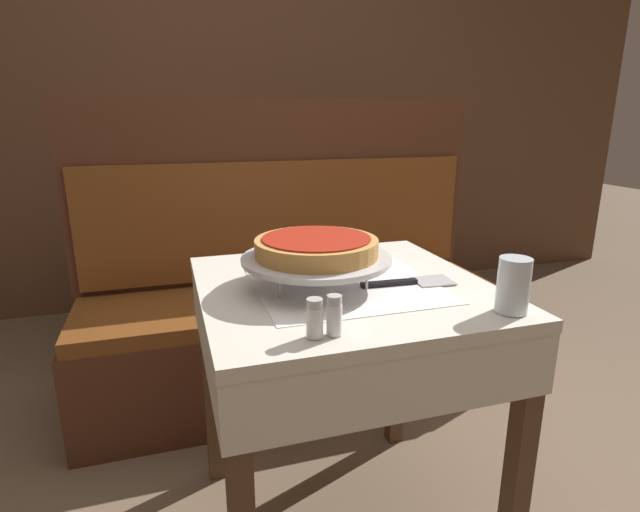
# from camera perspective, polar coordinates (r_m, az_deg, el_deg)

# --- Properties ---
(dining_table_front) EXTENTS (0.73, 0.73, 0.76)m
(dining_table_front) POSITION_cam_1_polar(r_m,az_deg,el_deg) (1.32, 2.64, -7.66)
(dining_table_front) COLOR beige
(dining_table_front) RESTS_ON ground_plane
(dining_table_rear) EXTENTS (0.76, 0.76, 0.76)m
(dining_table_rear) POSITION_cam_1_polar(r_m,az_deg,el_deg) (2.76, -13.29, 4.33)
(dining_table_rear) COLOR red
(dining_table_rear) RESTS_ON ground_plane
(booth_bench) EXTENTS (1.76, 0.53, 1.25)m
(booth_bench) POSITION_cam_1_polar(r_m,az_deg,el_deg) (2.17, -3.15, -6.66)
(booth_bench) COLOR #4C2819
(booth_bench) RESTS_ON ground_plane
(back_wall_panel) EXTENTS (6.00, 0.04, 2.40)m
(back_wall_panel) POSITION_cam_1_polar(r_m,az_deg,el_deg) (3.25, -10.31, 15.98)
(back_wall_panel) COLOR brown
(back_wall_panel) RESTS_ON ground_plane
(pizza_pan_stand) EXTENTS (0.37, 0.37, 0.08)m
(pizza_pan_stand) POSITION_cam_1_polar(r_m,az_deg,el_deg) (1.24, -0.41, -0.45)
(pizza_pan_stand) COLOR #ADADB2
(pizza_pan_stand) RESTS_ON dining_table_front
(deep_dish_pizza) EXTENTS (0.31, 0.31, 0.05)m
(deep_dish_pizza) POSITION_cam_1_polar(r_m,az_deg,el_deg) (1.23, -0.42, 1.07)
(deep_dish_pizza) COLOR #C68E47
(deep_dish_pizza) RESTS_ON pizza_pan_stand
(pizza_server) EXTENTS (0.25, 0.09, 0.01)m
(pizza_server) POSITION_cam_1_polar(r_m,az_deg,el_deg) (1.30, 10.24, -2.95)
(pizza_server) COLOR #BCBCC1
(pizza_server) RESTS_ON dining_table_front
(water_glass_near) EXTENTS (0.07, 0.07, 0.12)m
(water_glass_near) POSITION_cam_1_polar(r_m,az_deg,el_deg) (1.16, 21.23, -3.12)
(water_glass_near) COLOR silver
(water_glass_near) RESTS_ON dining_table_front
(salt_shaker) EXTENTS (0.03, 0.03, 0.08)m
(salt_shaker) POSITION_cam_1_polar(r_m,az_deg,el_deg) (0.97, -0.62, -7.14)
(salt_shaker) COLOR silver
(salt_shaker) RESTS_ON dining_table_front
(pepper_shaker) EXTENTS (0.03, 0.03, 0.08)m
(pepper_shaker) POSITION_cam_1_polar(r_m,az_deg,el_deg) (0.98, 1.64, -6.80)
(pepper_shaker) COLOR silver
(pepper_shaker) RESTS_ON dining_table_front
(condiment_caddy) EXTENTS (0.11, 0.11, 0.18)m
(condiment_caddy) POSITION_cam_1_polar(r_m,az_deg,el_deg) (2.84, -14.39, 7.95)
(condiment_caddy) COLOR black
(condiment_caddy) RESTS_ON dining_table_rear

